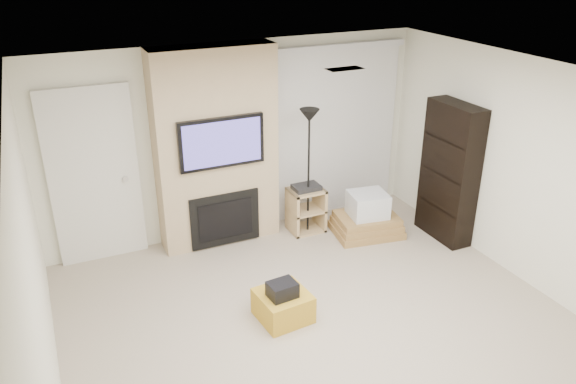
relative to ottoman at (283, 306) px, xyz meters
name	(u,v)px	position (x,y,z in m)	size (l,w,h in m)	color
floor	(340,346)	(0.31, -0.64, -0.15)	(5.00, 5.50, 0.00)	tan
ceiling	(352,93)	(0.31, -0.64, 2.35)	(5.00, 5.50, 0.00)	white
wall_back	(237,140)	(0.31, 2.11, 1.10)	(5.00, 2.50, 0.00)	white
wall_left	(38,303)	(-2.19, -0.64, 1.10)	(5.50, 2.50, 0.00)	white
wall_right	(552,185)	(2.81, -0.64, 1.10)	(5.50, 2.50, 0.00)	white
hvac_vent	(345,69)	(0.71, 0.16, 2.35)	(0.35, 0.18, 0.01)	silver
ottoman	(283,306)	(0.00, 0.00, 0.00)	(0.50, 0.50, 0.30)	gold
black_bag	(282,290)	(-0.03, -0.04, 0.23)	(0.28, 0.22, 0.16)	black
fireplace_wall	(217,150)	(-0.04, 1.90, 1.09)	(1.50, 0.47, 2.50)	tan
entry_door	(94,178)	(-1.49, 2.07, 0.90)	(1.02, 0.11, 2.14)	silver
vertical_blinds	(335,125)	(1.71, 2.05, 1.12)	(1.98, 0.10, 2.37)	silver
floor_lamp	(309,137)	(1.08, 1.58, 1.19)	(0.25, 0.25, 1.70)	black
av_stand	(306,207)	(1.08, 1.64, 0.20)	(0.45, 0.38, 0.66)	tan
box_stack	(367,218)	(1.77, 1.22, 0.07)	(0.96, 0.78, 0.58)	#A17842
bookshelf	(449,173)	(2.65, 0.74, 0.75)	(0.30, 0.80, 1.80)	black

